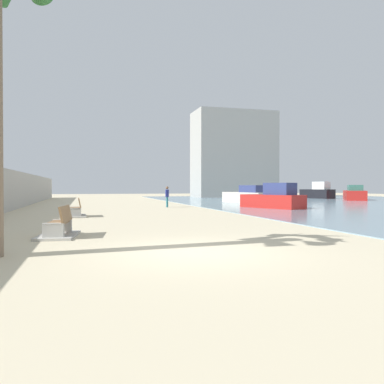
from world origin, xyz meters
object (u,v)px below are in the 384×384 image
(person_walking, at_px, (167,195))
(boat_far_right, at_px, (248,196))
(bench_near, at_px, (59,229))
(boat_far_left, at_px, (354,194))
(boat_mid_bay, at_px, (274,199))
(bench_far, at_px, (76,212))
(boat_nearest, at_px, (318,192))

(person_walking, distance_m, boat_far_right, 9.90)
(bench_near, bearing_deg, boat_far_left, 39.94)
(boat_far_right, xyz_separation_m, boat_mid_bay, (-1.66, -8.44, 0.03))
(boat_far_left, bearing_deg, boat_mid_bay, -142.09)
(bench_far, distance_m, boat_far_right, 19.76)
(boat_nearest, height_order, boat_mid_bay, boat_nearest)
(person_walking, distance_m, boat_far_left, 26.14)
(bench_far, bearing_deg, boat_far_left, 29.76)
(person_walking, bearing_deg, bench_near, -112.71)
(boat_far_right, bearing_deg, boat_mid_bay, -101.11)
(bench_far, height_order, boat_nearest, boat_nearest)
(boat_far_left, bearing_deg, bench_near, -140.06)
(person_walking, relative_size, boat_nearest, 0.33)
(boat_far_right, bearing_deg, boat_far_left, 17.73)
(boat_mid_bay, bearing_deg, bench_far, -162.88)
(bench_near, xyz_separation_m, person_walking, (6.82, 16.30, 0.69))
(boat_nearest, bearing_deg, boat_far_left, -83.54)
(boat_nearest, relative_size, boat_mid_bay, 0.94)
(person_walking, relative_size, boat_far_right, 0.24)
(boat_far_left, relative_size, boat_nearest, 1.49)
(boat_nearest, bearing_deg, boat_far_right, -142.76)
(bench_far, distance_m, boat_nearest, 38.42)
(bench_near, relative_size, boat_nearest, 0.46)
(boat_mid_bay, bearing_deg, boat_far_left, 37.91)
(person_walking, height_order, boat_far_right, boat_far_right)
(bench_far, height_order, boat_mid_bay, boat_mid_bay)
(bench_far, xyz_separation_m, boat_far_left, (30.78, 17.60, 0.48))
(person_walking, bearing_deg, boat_nearest, 34.26)
(person_walking, bearing_deg, boat_far_right, 28.64)
(bench_near, xyz_separation_m, boat_mid_bay, (13.85, 12.60, 0.48))
(bench_near, height_order, boat_far_left, boat_far_left)
(bench_near, distance_m, boat_mid_bay, 18.73)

